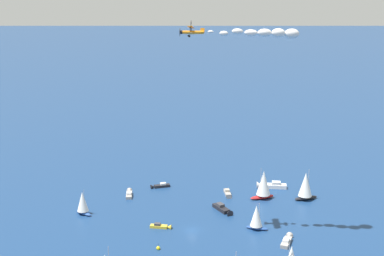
{
  "coord_description": "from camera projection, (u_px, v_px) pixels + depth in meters",
  "views": [
    {
      "loc": [
        -76.93,
        -128.89,
        70.53
      ],
      "look_at": [
        0.0,
        0.0,
        31.52
      ],
      "focal_mm": 51.22,
      "sensor_mm": 36.0,
      "label": 1
    }
  ],
  "objects": [
    {
      "name": "sailboat_inshore",
      "position": [
        83.0,
        203.0,
        173.65
      ],
      "size": [
        4.68,
        6.79,
        8.48
      ],
      "color": "#23478C",
      "rests_on": "ground_plane"
    },
    {
      "name": "motorboat_outer_ring_f",
      "position": [
        228.0,
        194.0,
        190.19
      ],
      "size": [
        4.89,
        7.42,
        2.13
      ],
      "color": "#9E9993",
      "rests_on": "ground_plane"
    },
    {
      "name": "motorboat_outer_ring_e",
      "position": [
        159.0,
        186.0,
        197.57
      ],
      "size": [
        7.22,
        3.45,
        2.03
      ],
      "color": "black",
      "rests_on": "ground_plane"
    },
    {
      "name": "biplane_lead",
      "position": [
        191.0,
        32.0,
        148.34
      ],
      "size": [
        6.87,
        6.72,
        3.66
      ],
      "color": "orange"
    },
    {
      "name": "motorboat_outer_ring_b",
      "position": [
        129.0,
        194.0,
        190.12
      ],
      "size": [
        5.14,
        7.67,
        2.2
      ],
      "color": "#9E9993",
      "rests_on": "ground_plane"
    },
    {
      "name": "marker_buoy",
      "position": [
        158.0,
        248.0,
        151.06
      ],
      "size": [
        1.1,
        1.1,
        2.1
      ],
      "color": "yellow",
      "rests_on": "ground_plane"
    },
    {
      "name": "sailboat_offshore",
      "position": [
        263.0,
        184.0,
        186.09
      ],
      "size": [
        8.97,
        5.61,
        11.18
      ],
      "color": "#B21E1E",
      "rests_on": "ground_plane"
    },
    {
      "name": "motorboat_ahead",
      "position": [
        162.0,
        226.0,
        164.43
      ],
      "size": [
        5.95,
        5.38,
        1.86
      ],
      "color": "gold",
      "rests_on": "ground_plane"
    },
    {
      "name": "smoke_trail_lead",
      "position": [
        269.0,
        33.0,
        146.4
      ],
      "size": [
        21.19,
        16.34,
        3.2
      ],
      "color": "silver"
    },
    {
      "name": "motorboat_outer_ring_a",
      "position": [
        223.0,
        209.0,
        176.48
      ],
      "size": [
        2.6,
        9.16,
        2.64
      ],
      "color": "black",
      "rests_on": "ground_plane"
    },
    {
      "name": "motorboat_outer_ring_d",
      "position": [
        270.0,
        185.0,
        197.21
      ],
      "size": [
        10.1,
        8.71,
        3.09
      ],
      "color": "white",
      "rests_on": "ground_plane"
    },
    {
      "name": "sailboat_near_centre",
      "position": [
        256.0,
        217.0,
        162.7
      ],
      "size": [
        5.84,
        6.15,
        8.55
      ],
      "color": "#23478C",
      "rests_on": "ground_plane"
    },
    {
      "name": "ground_plane",
      "position": [
        192.0,
        230.0,
        163.02
      ],
      "size": [
        2000.0,
        2000.0,
        0.0
      ],
      "primitive_type": "plane",
      "color": "navy"
    },
    {
      "name": "sailboat_far_stbd",
      "position": [
        306.0,
        186.0,
        185.14
      ],
      "size": [
        8.73,
        5.53,
        10.86
      ],
      "color": "black",
      "rests_on": "ground_plane"
    },
    {
      "name": "motorboat_mid_cluster",
      "position": [
        287.0,
        240.0,
        155.08
      ],
      "size": [
        7.68,
        6.63,
        2.35
      ],
      "color": "#9E9993",
      "rests_on": "ground_plane"
    },
    {
      "name": "wingwalker_lead",
      "position": [
        191.0,
        24.0,
        148.12
      ],
      "size": [
        0.61,
        0.79,
        1.78
      ],
      "color": "black"
    }
  ]
}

